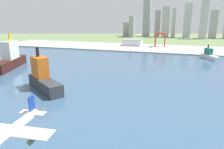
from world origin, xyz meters
The scene contains 10 objects.
ground_plane centered at (0.00, 300.00, 0.00)m, with size 2400.00×2400.00×0.00m, color #637C4F.
water_bay centered at (0.00, 240.00, 0.07)m, with size 840.00×360.00×0.15m, color #385675.
industrial_pier centered at (0.00, 490.00, 1.25)m, with size 840.00×140.00×2.50m, color #A5A49C.
airplane_landing centered at (-15.87, 59.68, 23.46)m, with size 34.45×39.83×12.84m.
cargo_ship centered at (-180.49, 225.77, 13.63)m, with size 41.25×78.90×47.74m.
ferry_boat centered at (93.54, 390.68, 6.74)m, with size 26.08×44.90×24.10m.
container_barge centered at (-78.49, 162.79, 11.50)m, with size 54.78×41.60×40.58m.
port_crane_red centered at (-4.38, 517.75, 28.26)m, with size 25.11×40.32×35.48m.
warehouse_main centered at (-71.81, 514.50, 10.12)m, with size 46.81×33.11×15.20m.
distant_skyline centered at (8.71, 830.28, 56.99)m, with size 388.88×76.84×147.35m.
Camera 1 is at (45.57, 4.93, 66.47)m, focal length 32.68 mm.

